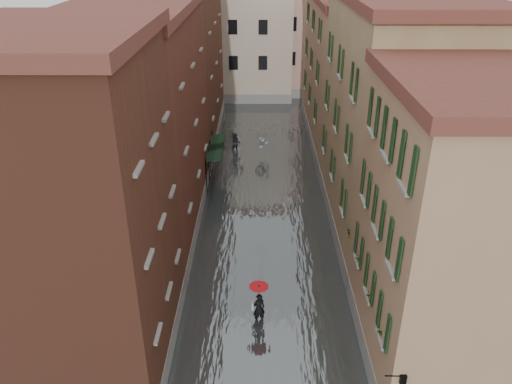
{
  "coord_description": "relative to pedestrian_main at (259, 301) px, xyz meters",
  "views": [
    {
      "loc": [
        -0.39,
        -17.79,
        15.85
      ],
      "look_at": [
        -0.54,
        7.4,
        3.0
      ],
      "focal_mm": 35.0,
      "sensor_mm": 36.0,
      "label": 1
    }
  ],
  "objects": [
    {
      "name": "building_right_far",
      "position": [
        7.37,
        23.99,
        4.52
      ],
      "size": [
        6.0,
        16.0,
        11.5
      ],
      "primitive_type": "cube",
      "color": "#956D4D",
      "rests_on": "ground"
    },
    {
      "name": "ground",
      "position": [
        0.37,
        -0.01,
        -1.23
      ],
      "size": [
        120.0,
        120.0,
        0.0
      ],
      "primitive_type": "plane",
      "color": "#5A5A5D",
      "rests_on": "ground"
    },
    {
      "name": "building_right_near",
      "position": [
        7.37,
        -2.01,
        4.52
      ],
      "size": [
        6.0,
        8.0,
        11.5
      ],
      "primitive_type": "cube",
      "color": "#956D4D",
      "rests_on": "ground"
    },
    {
      "name": "window_planters",
      "position": [
        4.49,
        -0.81,
        2.28
      ],
      "size": [
        0.59,
        7.74,
        0.84
      ],
      "color": "brown",
      "rests_on": "ground"
    },
    {
      "name": "wall_lantern",
      "position": [
        4.7,
        -6.01,
        1.78
      ],
      "size": [
        0.71,
        0.22,
        0.35
      ],
      "color": "black",
      "rests_on": "ground"
    },
    {
      "name": "pedestrian_main",
      "position": [
        0.0,
        0.0,
        0.0
      ],
      "size": [
        0.9,
        0.9,
        2.06
      ],
      "color": "black",
      "rests_on": "ground"
    },
    {
      "name": "building_left_mid",
      "position": [
        -6.63,
        8.99,
        5.02
      ],
      "size": [
        6.0,
        14.0,
        12.5
      ],
      "primitive_type": "cube",
      "color": "#5C2C1D",
      "rests_on": "ground"
    },
    {
      "name": "building_end_pink",
      "position": [
        6.37,
        39.99,
        4.77
      ],
      "size": [
        10.0,
        9.0,
        12.0
      ],
      "primitive_type": "cube",
      "color": "tan",
      "rests_on": "ground"
    },
    {
      "name": "pedestrian_far",
      "position": [
        -1.93,
        20.37,
        -0.36
      ],
      "size": [
        0.96,
        0.81,
        1.73
      ],
      "primitive_type": "imported",
      "rotation": [
        0.0,
        0.0,
        -0.2
      ],
      "color": "black",
      "rests_on": "ground"
    },
    {
      "name": "building_left_far",
      "position": [
        -6.63,
        23.99,
        5.77
      ],
      "size": [
        6.0,
        16.0,
        14.0
      ],
      "primitive_type": "cube",
      "color": "brown",
      "rests_on": "ground"
    },
    {
      "name": "awning_far",
      "position": [
        -3.11,
        16.29,
        1.24
      ],
      "size": [
        1.09,
        3.29,
        2.8
      ],
      "color": "black",
      "rests_on": "ground"
    },
    {
      "name": "building_left_near",
      "position": [
        -6.63,
        -2.01,
        5.27
      ],
      "size": [
        6.0,
        8.0,
        13.0
      ],
      "primitive_type": "cube",
      "color": "brown",
      "rests_on": "ground"
    },
    {
      "name": "awning_near",
      "position": [
        -3.11,
        14.34,
        1.24
      ],
      "size": [
        1.09,
        3.27,
        2.8
      ],
      "color": "black",
      "rests_on": "ground"
    },
    {
      "name": "building_end_cream",
      "position": [
        -2.63,
        37.99,
        5.27
      ],
      "size": [
        12.0,
        9.0,
        13.0
      ],
      "primitive_type": "cube",
      "color": "beige",
      "rests_on": "ground"
    },
    {
      "name": "building_right_mid",
      "position": [
        7.37,
        8.99,
        5.27
      ],
      "size": [
        6.0,
        14.0,
        13.0
      ],
      "primitive_type": "cube",
      "color": "tan",
      "rests_on": "ground"
    },
    {
      "name": "floodwater",
      "position": [
        0.37,
        12.99,
        -1.13
      ],
      "size": [
        10.0,
        60.0,
        0.2
      ],
      "primitive_type": "cube",
      "color": "#4B5253",
      "rests_on": "ground"
    }
  ]
}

